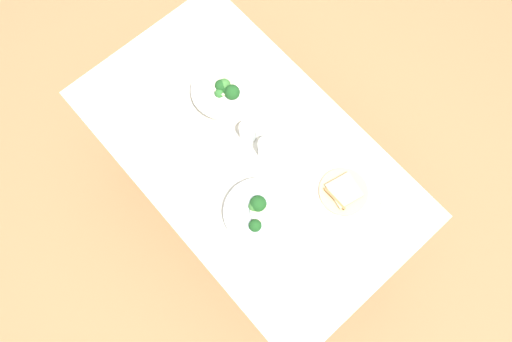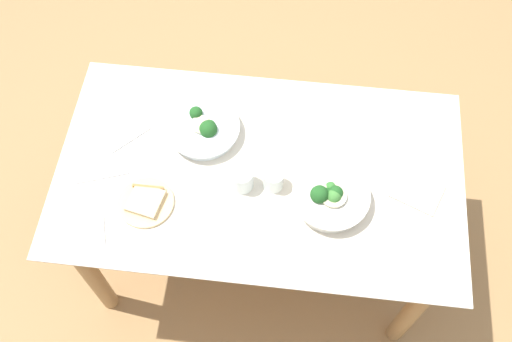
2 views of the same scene
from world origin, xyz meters
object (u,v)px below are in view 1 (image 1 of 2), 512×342
object	(u,v)px
fork_by_far_bowl	(305,123)
napkin_folded_upper	(166,58)
broccoli_bowl_near	(258,212)
table_knife_right	(317,255)
broccoli_bowl_far	(224,92)
fork_by_near_bowl	(386,197)
bread_side_plate	(343,191)
water_glass_center	(268,148)
water_glass_side	(248,131)
table_knife_left	(361,239)

from	to	relation	value
fork_by_far_bowl	napkin_folded_upper	distance (m)	0.68
broccoli_bowl_near	table_knife_right	world-z (taller)	broccoli_bowl_near
broccoli_bowl_far	fork_by_far_bowl	bearing A→B (deg)	27.89
broccoli_bowl_near	napkin_folded_upper	size ratio (longest dim) A/B	1.62
broccoli_bowl_far	fork_by_near_bowl	distance (m)	0.79
bread_side_plate	water_glass_center	world-z (taller)	water_glass_center
water_glass_side	table_knife_left	distance (m)	0.62
bread_side_plate	napkin_folded_upper	bearing A→B (deg)	-170.84
bread_side_plate	napkin_folded_upper	world-z (taller)	bread_side_plate
broccoli_bowl_near	water_glass_center	distance (m)	0.26
fork_by_far_bowl	fork_by_near_bowl	bearing A→B (deg)	50.74
broccoli_bowl_near	table_knife_left	world-z (taller)	broccoli_bowl_near
broccoli_bowl_near	fork_by_near_bowl	world-z (taller)	broccoli_bowl_near
fork_by_near_bowl	table_knife_left	size ratio (longest dim) A/B	0.52
water_glass_center	fork_by_far_bowl	distance (m)	0.21
fork_by_far_bowl	table_knife_right	xyz separation A→B (m)	(0.43, -0.34, -0.00)
table_knife_right	napkin_folded_upper	bearing A→B (deg)	128.66
fork_by_far_bowl	table_knife_left	size ratio (longest dim) A/B	0.41
napkin_folded_upper	water_glass_side	bearing A→B (deg)	3.41
broccoli_bowl_far	broccoli_bowl_near	bearing A→B (deg)	-26.03
table_knife_left	water_glass_center	bearing A→B (deg)	164.20
water_glass_center	water_glass_side	world-z (taller)	water_glass_center
napkin_folded_upper	bread_side_plate	bearing A→B (deg)	9.16
table_knife_left	table_knife_right	size ratio (longest dim) A/B	1.07
water_glass_center	table_knife_left	bearing A→B (deg)	3.42
fork_by_near_bowl	table_knife_right	world-z (taller)	same
table_knife_right	napkin_folded_upper	world-z (taller)	napkin_folded_upper
broccoli_bowl_far	table_knife_left	size ratio (longest dim) A/B	1.38
napkin_folded_upper	table_knife_right	bearing A→B (deg)	-5.24
fork_by_near_bowl	bread_side_plate	bearing A→B (deg)	-65.68
broccoli_bowl_far	fork_by_far_bowl	size ratio (longest dim) A/B	3.34
water_glass_side	fork_by_far_bowl	bearing A→B (deg)	61.58
water_glass_side	bread_side_plate	bearing A→B (deg)	15.67
water_glass_side	napkin_folded_upper	size ratio (longest dim) A/B	0.48
water_glass_center	fork_by_near_bowl	distance (m)	0.51
bread_side_plate	table_knife_right	world-z (taller)	bread_side_plate
water_glass_center	fork_by_near_bowl	world-z (taller)	water_glass_center
broccoli_bowl_far	fork_by_near_bowl	xyz separation A→B (m)	(0.77, 0.19, -0.03)
bread_side_plate	fork_by_near_bowl	xyz separation A→B (m)	(0.13, 0.12, -0.01)
bread_side_plate	napkin_folded_upper	xyz separation A→B (m)	(-0.95, -0.15, -0.01)
table_knife_left	napkin_folded_upper	distance (m)	1.14
broccoli_bowl_near	water_glass_center	size ratio (longest dim) A/B	3.07
broccoli_bowl_near	napkin_folded_upper	world-z (taller)	broccoli_bowl_near
broccoli_bowl_near	fork_by_far_bowl	xyz separation A→B (m)	(-0.16, 0.41, -0.03)
water_glass_side	fork_by_near_bowl	bearing A→B (deg)	22.90
fork_by_near_bowl	napkin_folded_upper	size ratio (longest dim) A/B	0.60
broccoli_bowl_far	table_knife_left	world-z (taller)	broccoli_bowl_far
bread_side_plate	fork_by_near_bowl	size ratio (longest dim) A/B	1.94
fork_by_far_bowl	table_knife_left	distance (m)	0.53
napkin_folded_upper	broccoli_bowl_far	bearing A→B (deg)	13.73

